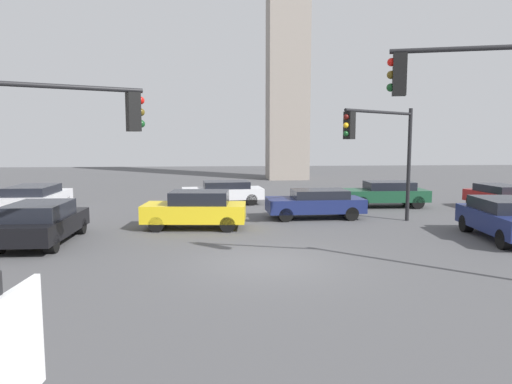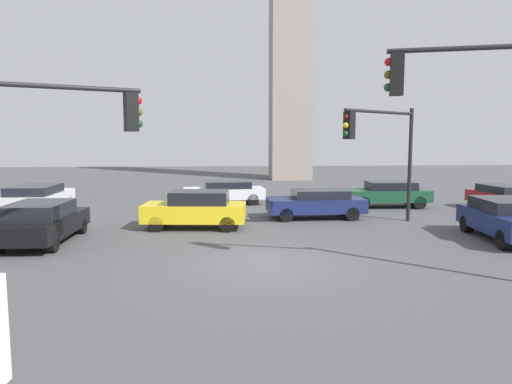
% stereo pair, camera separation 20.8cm
% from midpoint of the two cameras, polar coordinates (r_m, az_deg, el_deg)
% --- Properties ---
extents(ground_plane, '(94.27, 94.27, 0.00)m').
position_cam_midpoint_polar(ground_plane, '(13.56, 1.63, -8.57)').
color(ground_plane, '#4C4C4F').
extents(traffic_light_0, '(3.97, 2.08, 5.15)m').
position_cam_midpoint_polar(traffic_light_0, '(12.36, -23.36, 6.50)').
color(traffic_light_0, black).
rests_on(traffic_light_0, ground_plane).
extents(traffic_light_1, '(3.67, 2.77, 4.78)m').
position_cam_midpoint_polar(traffic_light_1, '(19.25, 15.18, 6.13)').
color(traffic_light_1, black).
rests_on(traffic_light_1, ground_plane).
extents(traffic_light_2, '(4.26, 1.47, 5.91)m').
position_cam_midpoint_polar(traffic_light_2, '(12.43, 27.05, 9.00)').
color(traffic_light_2, black).
rests_on(traffic_light_2, ground_plane).
extents(car_0, '(2.10, 4.75, 1.34)m').
position_cam_midpoint_polar(car_0, '(24.52, -24.77, -0.66)').
color(car_0, silver).
rests_on(car_0, ground_plane).
extents(car_1, '(4.11, 2.11, 1.47)m').
position_cam_midpoint_polar(car_1, '(18.67, -6.95, -2.05)').
color(car_1, yellow).
rests_on(car_1, ground_plane).
extents(car_2, '(2.00, 4.17, 1.25)m').
position_cam_midpoint_polar(car_2, '(26.00, 28.02, -0.55)').
color(car_2, maroon).
rests_on(car_2, ground_plane).
extents(car_3, '(4.27, 1.92, 1.27)m').
position_cam_midpoint_polar(car_3, '(21.04, 7.60, -1.31)').
color(car_3, navy).
rests_on(car_3, ground_plane).
extents(car_4, '(4.44, 2.22, 1.23)m').
position_cam_midpoint_polar(car_4, '(25.50, -3.55, 0.06)').
color(car_4, silver).
rests_on(car_4, ground_plane).
extents(car_5, '(2.02, 4.36, 1.40)m').
position_cam_midpoint_polar(car_5, '(17.47, -24.21, -3.28)').
color(car_5, black).
rests_on(car_5, ground_plane).
extents(car_7, '(2.26, 4.35, 1.42)m').
position_cam_midpoint_polar(car_7, '(18.58, 28.32, -2.84)').
color(car_7, navy).
rests_on(car_7, ground_plane).
extents(car_8, '(4.25, 1.87, 1.32)m').
position_cam_midpoint_polar(car_8, '(25.20, 15.85, -0.16)').
color(car_8, '#19472D').
rests_on(car_8, ground_plane).
extents(skyline_tower, '(3.41, 3.41, 24.10)m').
position_cam_midpoint_polar(skyline_tower, '(42.29, 4.37, 18.11)').
color(skyline_tower, gray).
rests_on(skyline_tower, ground_plane).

